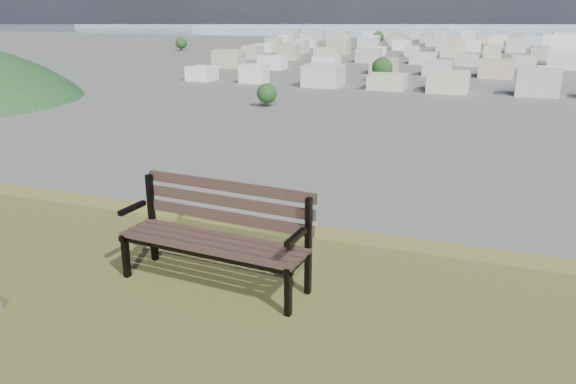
% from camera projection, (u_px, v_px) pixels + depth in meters
% --- Properties ---
extents(park_bench, '(1.82, 0.71, 0.93)m').
position_uv_depth(park_bench, '(218.00, 229.00, 5.16)').
color(park_bench, '#412D25').
rests_on(park_bench, hilltop_mesa).
extents(city_blocks, '(395.00, 361.00, 7.00)m').
position_uv_depth(city_blocks, '(496.00, 47.00, 361.40)').
color(city_blocks, silver).
rests_on(city_blocks, ground).
extents(city_trees, '(406.52, 387.20, 9.98)m').
position_uv_depth(city_trees, '(443.00, 52.00, 302.33)').
color(city_trees, '#332019').
rests_on(city_trees, ground).
extents(bay_water, '(2400.00, 700.00, 0.12)m').
position_uv_depth(bay_water, '(500.00, 28.00, 813.41)').
color(bay_water, '#8395A7').
rests_on(bay_water, ground).
extents(far_hills, '(2050.00, 340.00, 60.00)m').
position_uv_depth(far_hills, '(475.00, 9.00, 1273.99)').
color(far_hills, '#96A3BB').
rests_on(far_hills, ground).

